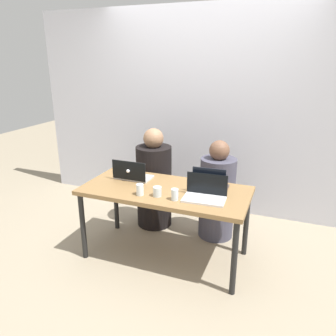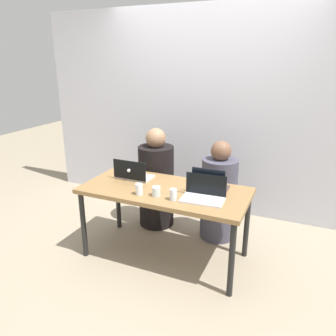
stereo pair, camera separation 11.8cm
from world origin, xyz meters
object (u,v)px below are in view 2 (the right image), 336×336
(person_on_left, at_px, (156,183))
(laptop_back_right, at_px, (210,186))
(laptop_back_left, at_px, (133,174))
(water_glass_left, at_px, (139,190))
(laptop_front_right, at_px, (204,195))
(water_glass_right, at_px, (173,195))
(person_on_right, at_px, (219,196))
(water_glass_center, at_px, (157,192))

(person_on_left, relative_size, laptop_back_right, 3.74)
(laptop_back_left, distance_m, water_glass_left, 0.41)
(laptop_front_right, bearing_deg, water_glass_right, -156.29)
(person_on_right, height_order, laptop_back_right, person_on_right)
(laptop_back_right, height_order, water_glass_right, laptop_back_right)
(laptop_front_right, relative_size, water_glass_left, 3.68)
(water_glass_center, bearing_deg, water_glass_right, -7.20)
(water_glass_left, bearing_deg, person_on_left, 105.14)
(laptop_back_right, height_order, water_glass_left, laptop_back_right)
(water_glass_right, bearing_deg, person_on_left, 124.54)
(person_on_right, bearing_deg, water_glass_center, 72.80)
(laptop_front_right, relative_size, water_glass_center, 4.29)
(person_on_right, height_order, laptop_back_left, person_on_right)
(laptop_back_right, distance_m, water_glass_left, 0.64)
(laptop_front_right, height_order, water_glass_left, laptop_front_right)
(person_on_left, height_order, water_glass_center, person_on_left)
(person_on_left, distance_m, laptop_front_right, 1.05)
(laptop_front_right, height_order, water_glass_center, laptop_front_right)
(water_glass_left, bearing_deg, water_glass_center, 11.23)
(laptop_front_right, xyz_separation_m, laptop_back_right, (-0.00, 0.20, 0.01))
(person_on_left, relative_size, person_on_right, 1.06)
(laptop_back_left, relative_size, water_glass_right, 3.56)
(person_on_left, height_order, laptop_back_right, person_on_left)
(person_on_left, relative_size, water_glass_center, 13.33)
(person_on_left, bearing_deg, laptop_back_right, 145.33)
(person_on_left, xyz_separation_m, person_on_right, (0.74, -0.00, -0.03))
(person_on_right, relative_size, laptop_back_left, 3.01)
(person_on_left, height_order, water_glass_left, person_on_left)
(person_on_left, bearing_deg, water_glass_left, 101.81)
(person_on_right, xyz_separation_m, laptop_back_left, (-0.77, -0.46, 0.28))
(laptop_back_right, bearing_deg, laptop_back_left, -2.65)
(person_on_left, xyz_separation_m, laptop_back_right, (0.77, -0.47, 0.26))
(person_on_right, height_order, laptop_front_right, person_on_right)
(person_on_left, bearing_deg, laptop_front_right, 135.98)
(water_glass_center, bearing_deg, laptop_back_right, 36.37)
(laptop_back_left, relative_size, water_glass_center, 4.17)
(person_on_right, xyz_separation_m, water_glass_right, (-0.20, -0.78, 0.28))
(laptop_back_left, height_order, water_glass_center, laptop_back_left)
(laptop_front_right, bearing_deg, laptop_back_right, 87.79)
(laptop_front_right, relative_size, laptop_back_left, 1.03)
(laptop_back_right, relative_size, water_glass_center, 3.56)
(person_on_left, distance_m, water_glass_right, 0.98)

